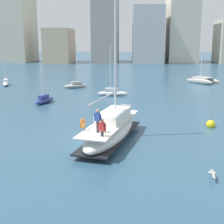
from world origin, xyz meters
The scene contains 10 objects.
ground_plane centered at (0.00, 0.00, 0.00)m, with size 400.00×400.00×0.00m, color #2D516B.
main_sailboat centered at (1.17, 0.80, 0.91)m, with size 4.69×9.90×12.74m.
moored_sloop_near centered at (-18.20, 30.35, 0.44)m, with size 2.18×4.08×4.80m.
moored_sloop_far centered at (-5.91, 28.04, 0.48)m, with size 3.96×2.60×6.87m.
moored_catamaran centered at (15.75, 34.90, 0.62)m, with size 5.66×5.83×7.52m.
moored_cutter_left centered at (-7.67, 15.22, 0.44)m, with size 2.04×3.96×5.27m.
moored_cutter_right centered at (0.35, 20.89, 0.50)m, with size 4.16×1.01×7.06m.
seagull centered at (7.07, -5.73, 0.35)m, with size 0.48×1.27×0.18m.
mooring_buoy centered at (9.72, 5.14, 0.23)m, with size 0.78×0.78×0.99m.
waterfront_buildings centered at (-1.83, 91.51, 10.37)m, with size 88.11×21.50×25.11m.
Camera 1 is at (2.36, -22.19, 7.42)m, focal length 50.92 mm.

